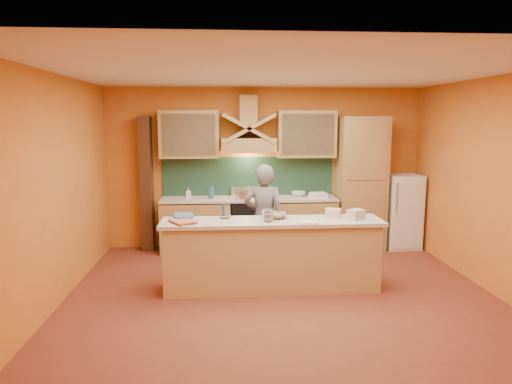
{
  "coord_description": "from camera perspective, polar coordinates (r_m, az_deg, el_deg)",
  "views": [
    {
      "loc": [
        -0.72,
        -5.5,
        2.24
      ],
      "look_at": [
        -0.27,
        0.9,
        1.22
      ],
      "focal_mm": 32.0,
      "sensor_mm": 36.0,
      "label": 1
    }
  ],
  "objects": [
    {
      "name": "floor",
      "position": [
        5.98,
        3.25,
        -13.0
      ],
      "size": [
        5.5,
        5.0,
        0.01
      ],
      "primitive_type": "cube",
      "color": "brown",
      "rests_on": "ground"
    },
    {
      "name": "ceiling",
      "position": [
        5.58,
        3.51,
        14.74
      ],
      "size": [
        5.5,
        5.0,
        0.01
      ],
      "primitive_type": "cube",
      "color": "white",
      "rests_on": "wall_back"
    },
    {
      "name": "wall_back",
      "position": [
        8.08,
        1.11,
        3.02
      ],
      "size": [
        5.5,
        0.02,
        2.8
      ],
      "primitive_type": "cube",
      "color": "orange",
      "rests_on": "floor"
    },
    {
      "name": "wall_front",
      "position": [
        3.2,
        9.14,
        -6.31
      ],
      "size": [
        5.5,
        0.02,
        2.8
      ],
      "primitive_type": "cube",
      "color": "orange",
      "rests_on": "floor"
    },
    {
      "name": "wall_left",
      "position": [
        5.93,
        -24.03,
        0.07
      ],
      "size": [
        0.02,
        5.0,
        2.8
      ],
      "primitive_type": "cube",
      "color": "orange",
      "rests_on": "floor"
    },
    {
      "name": "wall_right",
      "position": [
        6.56,
        27.95,
        0.58
      ],
      "size": [
        0.02,
        5.0,
        2.8
      ],
      "primitive_type": "cube",
      "color": "orange",
      "rests_on": "floor"
    },
    {
      "name": "base_cabinet_left",
      "position": [
        7.93,
        -7.78,
        -4.29
      ],
      "size": [
        1.1,
        0.6,
        0.86
      ],
      "primitive_type": "cube",
      "color": "tan",
      "rests_on": "floor"
    },
    {
      "name": "base_cabinet_right",
      "position": [
        8.03,
        5.91,
        -4.09
      ],
      "size": [
        1.1,
        0.6,
        0.86
      ],
      "primitive_type": "cube",
      "color": "tan",
      "rests_on": "floor"
    },
    {
      "name": "counter_top",
      "position": [
        7.83,
        -0.9,
        -0.87
      ],
      "size": [
        3.0,
        0.62,
        0.04
      ],
      "primitive_type": "cube",
      "color": "beige",
      "rests_on": "base_cabinet_left"
    },
    {
      "name": "stove",
      "position": [
        7.92,
        -0.89,
        -4.08
      ],
      "size": [
        0.6,
        0.58,
        0.9
      ],
      "primitive_type": "cube",
      "color": "black",
      "rests_on": "floor"
    },
    {
      "name": "backsplash",
      "position": [
        8.06,
        -1.01,
        1.93
      ],
      "size": [
        3.0,
        0.03,
        0.7
      ],
      "primitive_type": "cube",
      "color": "#1A3B2C",
      "rests_on": "wall_back"
    },
    {
      "name": "range_hood",
      "position": [
        7.78,
        -0.93,
        5.89
      ],
      "size": [
        0.92,
        0.5,
        0.24
      ],
      "primitive_type": "cube",
      "color": "tan",
      "rests_on": "wall_back"
    },
    {
      "name": "hood_chimney",
      "position": [
        7.87,
        -0.98,
        10.15
      ],
      "size": [
        0.3,
        0.3,
        0.5
      ],
      "primitive_type": "cube",
      "color": "tan",
      "rests_on": "wall_back"
    },
    {
      "name": "upper_cabinet_left",
      "position": [
        7.85,
        -8.33,
        7.14
      ],
      "size": [
        1.0,
        0.35,
        0.8
      ],
      "primitive_type": "cube",
      "color": "tan",
      "rests_on": "wall_back"
    },
    {
      "name": "upper_cabinet_right",
      "position": [
        7.96,
        6.3,
        7.21
      ],
      "size": [
        1.0,
        0.35,
        0.8
      ],
      "primitive_type": "cube",
      "color": "tan",
      "rests_on": "wall_back"
    },
    {
      "name": "pantry_column",
      "position": [
        8.13,
        12.96,
        1.06
      ],
      "size": [
        0.8,
        0.6,
        2.3
      ],
      "primitive_type": "cube",
      "color": "tan",
      "rests_on": "floor"
    },
    {
      "name": "fridge",
      "position": [
        8.46,
        17.71,
        -2.28
      ],
      "size": [
        0.58,
        0.6,
        1.3
      ],
      "primitive_type": "cube",
      "color": "white",
      "rests_on": "floor"
    },
    {
      "name": "trim_column_left",
      "position": [
        8.04,
        -13.52,
        0.95
      ],
      "size": [
        0.2,
        0.3,
        2.3
      ],
      "primitive_type": "cube",
      "color": "#472816",
      "rests_on": "floor"
    },
    {
      "name": "island_body",
      "position": [
        6.11,
        1.99,
        -8.15
      ],
      "size": [
        2.8,
        0.55,
        0.88
      ],
      "primitive_type": "cube",
      "color": "tan",
      "rests_on": "floor"
    },
    {
      "name": "island_top",
      "position": [
        5.98,
        2.01,
        -3.76
      ],
      "size": [
        2.9,
        0.62,
        0.05
      ],
      "primitive_type": "cube",
      "color": "beige",
      "rests_on": "island_body"
    },
    {
      "name": "person",
      "position": [
        6.68,
        0.99,
        -3.39
      ],
      "size": [
        0.65,
        0.48,
        1.62
      ],
      "primitive_type": "imported",
      "rotation": [
        0.0,
        0.0,
        2.96
      ],
      "color": "slate",
      "rests_on": "floor"
    },
    {
      "name": "pot_large",
      "position": [
        7.7,
        -1.64,
        -0.41
      ],
      "size": [
        0.33,
        0.33,
        0.17
      ],
      "primitive_type": "cylinder",
      "rotation": [
        0.0,
        0.0,
        -0.32
      ],
      "color": "silver",
      "rests_on": "stove"
    },
    {
      "name": "pot_small",
      "position": [
        7.95,
        -0.51,
        -0.22
      ],
      "size": [
        0.24,
        0.24,
        0.14
      ],
      "primitive_type": "cylinder",
      "rotation": [
        0.0,
        0.0,
        0.38
      ],
      "color": "silver",
      "rests_on": "stove"
    },
    {
      "name": "soap_bottle_a",
      "position": [
        7.82,
        -8.45,
        -0.14
      ],
      "size": [
        0.1,
        0.1,
        0.18
      ],
      "primitive_type": "imported",
      "rotation": [
        0.0,
        0.0,
        0.18
      ],
      "color": "white",
      "rests_on": "counter_top"
    },
    {
      "name": "soap_bottle_b",
      "position": [
        7.78,
        -5.61,
        0.17
      ],
      "size": [
        0.11,
        0.11,
        0.27
      ],
      "primitive_type": "imported",
      "rotation": [
        0.0,
        0.0,
        -0.07
      ],
      "color": "#2F5781",
      "rests_on": "counter_top"
    },
    {
      "name": "bowl_back",
      "position": [
        8.04,
        5.32,
        -0.22
      ],
      "size": [
        0.31,
        0.31,
        0.08
      ],
      "primitive_type": "imported",
      "rotation": [
        0.0,
        0.0,
        0.29
      ],
      "color": "silver",
      "rests_on": "counter_top"
    },
    {
      "name": "dish_rack",
      "position": [
        7.86,
        7.79,
        -0.41
      ],
      "size": [
        0.3,
        0.26,
        0.09
      ],
      "primitive_type": "cube",
      "rotation": [
        0.0,
        0.0,
        0.23
      ],
      "color": "white",
      "rests_on": "counter_top"
    },
    {
      "name": "book_lower",
      "position": [
        5.83,
        -10.26,
        -3.82
      ],
      "size": [
        0.4,
        0.43,
        0.03
      ],
      "primitive_type": "imported",
      "rotation": [
        0.0,
        0.0,
        0.55
      ],
      "color": "#C16345",
      "rests_on": "island_top"
    },
    {
      "name": "book_upper",
      "position": [
        6.15,
        -10.16,
        -2.98
      ],
      "size": [
        0.3,
        0.37,
        0.03
      ],
      "primitive_type": "imported",
      "rotation": [
        0.0,
        0.0,
        0.17
      ],
      "color": "#3F6A8B",
      "rests_on": "island_top"
    },
    {
      "name": "jar_large",
      "position": [
        6.09,
        -3.89,
        -2.45
      ],
      "size": [
        0.15,
        0.15,
        0.18
      ],
      "primitive_type": "cylinder",
      "rotation": [
        0.0,
        0.0,
        -0.03
      ],
      "color": "white",
      "rests_on": "island_top"
    },
    {
      "name": "jar_small",
      "position": [
        5.87,
        1.58,
        -3.13
      ],
      "size": [
        0.13,
        0.13,
        0.12
      ],
      "primitive_type": "cylinder",
      "rotation": [
        0.0,
        0.0,
        0.11
      ],
      "color": "silver",
      "rests_on": "island_top"
    },
    {
      "name": "kitchen_scale",
      "position": [
        6.06,
        1.46,
        -2.8
      ],
      "size": [
        0.16,
        0.16,
        0.11
      ],
      "primitive_type": "cube",
      "rotation": [
        0.0,
        0.0,
        -0.23
      ],
      "color": "silver",
      "rests_on": "island_top"
    },
    {
      "name": "mixing_bowl",
      "position": [
        6.08,
        2.58,
        -2.97
      ],
      "size": [
        0.36,
        0.36,
        0.07
      ],
      "primitive_type": "imported",
      "rotation": [
        0.0,
        0.0,
        -0.3
      ],
      "color": "silver",
      "rests_on": "island_top"
    },
    {
      "name": "cloth",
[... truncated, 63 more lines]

